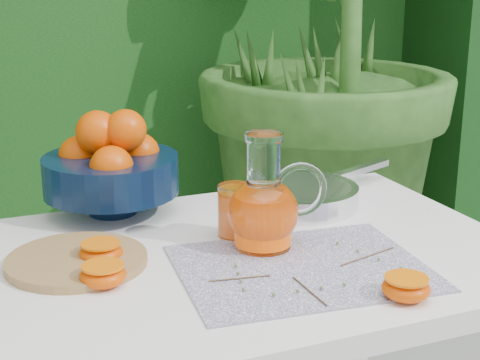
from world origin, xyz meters
name	(u,v)px	position (x,y,z in m)	size (l,w,h in m)	color
potted_plant_right	(304,33)	(0.86, 1.14, 1.01)	(2.02, 2.02, 2.02)	#284F1B
white_table	(244,292)	(0.14, -0.06, 0.67)	(1.00, 0.70, 0.75)	white
placemat	(302,268)	(0.20, -0.17, 0.75)	(0.42, 0.33, 0.00)	#0D104D
cutting_board	(77,261)	(-0.16, 0.00, 0.76)	(0.25, 0.25, 0.02)	olive
fruit_bowl	(111,166)	(-0.04, 0.25, 0.85)	(0.33, 0.33, 0.22)	black
juice_pitcher	(265,209)	(0.17, -0.06, 0.83)	(0.19, 0.16, 0.21)	white
juice_tumbler	(235,212)	(0.15, 0.02, 0.80)	(0.08, 0.08, 0.10)	white
saute_pan	(301,195)	(0.35, 0.13, 0.78)	(0.46, 0.32, 0.05)	silver
orange_halves	(198,271)	(0.01, -0.15, 0.77)	(0.53, 0.43, 0.04)	#E05302
thyme_sprigs	(310,273)	(0.19, -0.20, 0.76)	(0.36, 0.22, 0.01)	brown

